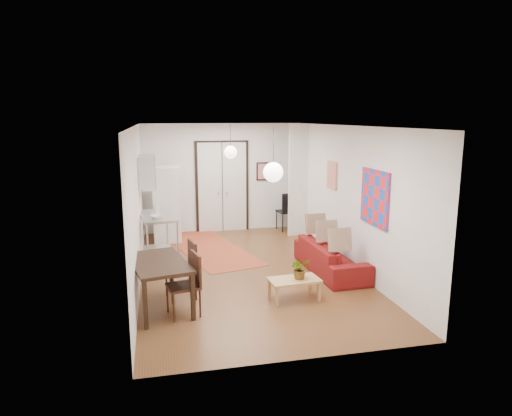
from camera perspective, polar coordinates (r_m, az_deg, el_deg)
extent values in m
plane|color=brown|center=(9.31, -1.05, -7.91)|extent=(7.00, 7.00, 0.00)
cube|color=white|center=(8.79, -1.12, 10.23)|extent=(4.20, 7.00, 0.02)
cube|color=white|center=(12.35, -4.28, 3.78)|extent=(4.20, 0.02, 2.90)
cube|color=white|center=(5.64, 5.94, -5.43)|extent=(4.20, 0.02, 2.90)
cube|color=white|center=(8.78, -14.65, 0.33)|extent=(0.02, 7.00, 2.90)
cube|color=white|center=(9.57, 11.34, 1.37)|extent=(0.02, 7.00, 2.90)
cube|color=silver|center=(12.34, -4.24, 2.60)|extent=(1.44, 0.06, 2.50)
cube|color=white|center=(11.84, 5.29, 3.43)|extent=(0.50, 0.10, 2.90)
cube|color=silver|center=(10.19, -13.47, 4.44)|extent=(0.35, 1.00, 0.70)
cube|color=red|center=(8.41, 14.64, 1.25)|extent=(0.05, 1.00, 1.00)
cube|color=beige|center=(10.24, 9.50, 4.06)|extent=(0.05, 0.50, 0.60)
cube|color=red|center=(12.51, 0.96, 4.60)|extent=(0.40, 0.03, 0.50)
cube|color=#A66C45|center=(10.69, -14.25, 4.98)|extent=(0.03, 0.44, 0.54)
sphere|color=white|center=(10.79, -3.20, 6.97)|extent=(0.30, 0.30, 0.30)
cylinder|color=black|center=(10.77, -3.23, 9.09)|extent=(0.01, 0.01, 0.50)
sphere|color=white|center=(6.89, 2.17, 4.49)|extent=(0.30, 0.30, 0.30)
cylinder|color=black|center=(6.85, 2.19, 7.81)|extent=(0.01, 0.01, 0.50)
cube|color=#AF4F2B|center=(10.92, -5.86, -5.02)|extent=(2.18, 3.75, 0.01)
imported|color=maroon|center=(9.32, 9.32, -6.07)|extent=(0.91, 2.13, 0.61)
cube|color=tan|center=(7.83, 4.81, -8.96)|extent=(0.89, 0.55, 0.04)
cube|color=tan|center=(7.63, 2.44, -11.01)|extent=(0.05, 0.05, 0.34)
cube|color=tan|center=(7.85, 7.89, -10.47)|extent=(0.05, 0.05, 0.34)
cube|color=tan|center=(7.97, 1.74, -10.01)|extent=(0.05, 0.05, 0.34)
cube|color=tan|center=(8.18, 6.96, -9.52)|extent=(0.05, 0.05, 0.34)
imported|color=#39652D|center=(7.79, 5.54, -7.49)|extent=(0.32, 0.36, 0.37)
cube|color=silver|center=(9.85, -12.24, -0.97)|extent=(0.86, 1.43, 0.05)
cube|color=silver|center=(10.05, -12.05, -5.49)|extent=(0.81, 1.39, 0.03)
cylinder|color=silver|center=(9.36, -13.91, -4.90)|extent=(0.04, 0.04, 1.01)
cylinder|color=silver|center=(9.36, -10.26, -4.74)|extent=(0.04, 0.04, 1.01)
cylinder|color=silver|center=(10.59, -13.76, -3.00)|extent=(0.04, 0.04, 1.01)
cylinder|color=silver|center=(10.59, -10.54, -2.87)|extent=(0.04, 0.04, 1.01)
imported|color=beige|center=(9.54, -12.29, -1.05)|extent=(0.32, 0.32, 0.06)
imported|color=teal|center=(10.07, -12.32, 0.04)|extent=(0.13, 0.13, 0.22)
cube|color=white|center=(11.55, -11.05, 0.47)|extent=(0.69, 0.69, 1.87)
cube|color=black|center=(7.53, -12.10, -6.71)|extent=(1.11, 1.58, 0.05)
cube|color=black|center=(7.05, -14.90, -11.59)|extent=(0.07, 0.07, 0.74)
cube|color=black|center=(7.05, -8.92, -11.35)|extent=(0.07, 0.07, 0.74)
cube|color=black|center=(8.30, -14.53, -8.03)|extent=(0.07, 0.07, 0.74)
cube|color=black|center=(8.30, -9.51, -7.82)|extent=(0.07, 0.07, 0.74)
cube|color=#361911|center=(7.96, -9.40, -7.86)|extent=(0.56, 0.54, 0.04)
cube|color=#361911|center=(8.08, -9.55, -5.57)|extent=(0.13, 0.45, 0.49)
cylinder|color=#361911|center=(7.84, -10.72, -10.05)|extent=(0.03, 0.03, 0.47)
cylinder|color=#361911|center=(7.86, -7.81, -9.91)|extent=(0.03, 0.03, 0.47)
cylinder|color=#361911|center=(8.23, -10.81, -9.01)|extent=(0.03, 0.03, 0.47)
cylinder|color=#361911|center=(8.25, -8.05, -8.88)|extent=(0.03, 0.03, 0.47)
cube|color=#361911|center=(7.30, -9.09, -9.64)|extent=(0.56, 0.54, 0.04)
cube|color=#361911|center=(7.42, -9.26, -7.13)|extent=(0.13, 0.45, 0.49)
cylinder|color=#361911|center=(7.19, -10.53, -12.07)|extent=(0.03, 0.03, 0.47)
cylinder|color=#361911|center=(7.21, -7.34, -11.90)|extent=(0.03, 0.03, 0.47)
cylinder|color=#361911|center=(7.58, -10.64, -10.84)|extent=(0.03, 0.03, 0.47)
cylinder|color=#361911|center=(7.59, -7.63, -10.68)|extent=(0.03, 0.03, 0.47)
cube|color=black|center=(12.53, 3.86, -0.43)|extent=(0.55, 0.55, 0.04)
cube|color=black|center=(12.69, 3.60, 1.00)|extent=(0.48, 0.11, 0.52)
cylinder|color=black|center=(12.33, 3.18, -1.85)|extent=(0.03, 0.03, 0.52)
cylinder|color=black|center=(12.45, 5.05, -1.75)|extent=(0.03, 0.03, 0.52)
cylinder|color=black|center=(12.73, 2.67, -1.43)|extent=(0.03, 0.03, 0.52)
cylinder|color=black|center=(12.84, 4.49, -1.33)|extent=(0.03, 0.03, 0.52)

